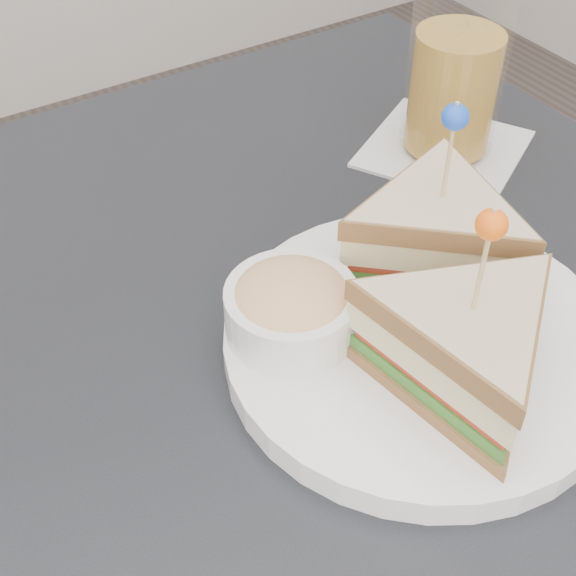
{
  "coord_description": "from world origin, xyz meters",
  "views": [
    {
      "loc": [
        -0.2,
        -0.32,
        1.16
      ],
      "look_at": [
        0.01,
        0.01,
        0.8
      ],
      "focal_mm": 50.0,
      "sensor_mm": 36.0,
      "label": 1
    }
  ],
  "objects": [
    {
      "name": "table",
      "position": [
        0.0,
        0.0,
        0.67
      ],
      "size": [
        0.8,
        0.8,
        0.75
      ],
      "color": "black",
      "rests_on": "ground"
    },
    {
      "name": "plate_meal",
      "position": [
        0.09,
        -0.04,
        0.79
      ],
      "size": [
        0.31,
        0.31,
        0.16
      ],
      "rotation": [
        0.0,
        0.0,
        0.15
      ],
      "color": "white",
      "rests_on": "table"
    },
    {
      "name": "drink_set",
      "position": [
        0.26,
        0.14,
        0.83
      ],
      "size": [
        0.18,
        0.18,
        0.17
      ],
      "rotation": [
        0.0,
        0.0,
        0.51
      ],
      "color": "silver",
      "rests_on": "table"
    }
  ]
}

